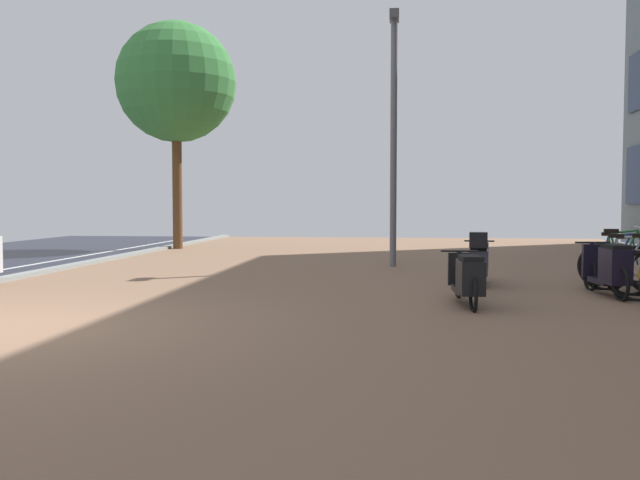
{
  "coord_description": "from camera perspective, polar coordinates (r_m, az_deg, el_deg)",
  "views": [
    {
      "loc": [
        4.37,
        -6.81,
        1.36
      ],
      "look_at": [
        3.46,
        1.41,
        0.91
      ],
      "focal_mm": 38.32,
      "sensor_mm": 36.0,
      "label": 1
    }
  ],
  "objects": [
    {
      "name": "bicycle_rack_05",
      "position": [
        12.18,
        23.96,
        -1.89
      ],
      "size": [
        1.42,
        0.48,
        1.02
      ],
      "color": "black",
      "rests_on": "ground"
    },
    {
      "name": "ground",
      "position": [
        7.55,
        -16.89,
        -7.61
      ],
      "size": [
        21.0,
        40.0,
        0.13
      ],
      "color": "#21222E"
    },
    {
      "name": "street_tree",
      "position": [
        21.0,
        -11.93,
        12.71
      ],
      "size": [
        3.51,
        3.51,
        6.66
      ],
      "color": "brown",
      "rests_on": "ground"
    },
    {
      "name": "scooter_near",
      "position": [
        11.57,
        13.1,
        -1.67
      ],
      "size": [
        0.59,
        1.79,
        0.92
      ],
      "color": "black",
      "rests_on": "ground"
    },
    {
      "name": "bicycle_rack_06",
      "position": [
        12.81,
        23.65,
        -1.78
      ],
      "size": [
        1.28,
        0.48,
        0.93
      ],
      "color": "black",
      "rests_on": "ground"
    },
    {
      "name": "scooter_far",
      "position": [
        10.75,
        23.02,
        -2.22
      ],
      "size": [
        0.52,
        1.68,
        0.8
      ],
      "color": "black",
      "rests_on": "ground"
    },
    {
      "name": "lamp_post",
      "position": [
        14.74,
        6.17,
        9.51
      ],
      "size": [
        0.2,
        0.52,
        5.38
      ],
      "color": "slate",
      "rests_on": "ground"
    },
    {
      "name": "bicycle_rack_04",
      "position": [
        11.57,
        24.34,
        -2.25
      ],
      "size": [
        1.31,
        0.49,
        0.96
      ],
      "color": "black",
      "rests_on": "ground"
    },
    {
      "name": "scooter_mid",
      "position": [
        9.21,
        12.23,
        -3.14
      ],
      "size": [
        0.52,
        1.75,
        0.71
      ],
      "color": "black",
      "rests_on": "ground"
    }
  ]
}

